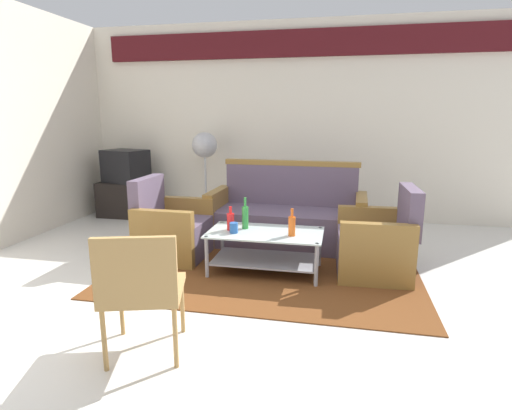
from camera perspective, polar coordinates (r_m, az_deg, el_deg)
name	(u,v)px	position (r m, az deg, el deg)	size (l,w,h in m)	color
ground_plane	(262,306)	(3.41, 0.81, -13.86)	(14.00, 14.00, 0.00)	silver
wall_back	(302,117)	(6.08, 6.46, 12.07)	(6.52, 0.19, 2.80)	silver
rug	(268,265)	(4.25, 1.69, -8.29)	(2.95, 2.26, 0.01)	brown
couch	(287,218)	(4.84, 4.31, -1.87)	(1.82, 0.80, 0.96)	#5B4C60
armchair_left	(172,231)	(4.51, -11.56, -3.52)	(0.71, 0.77, 0.85)	#5B4C60
armchair_right	(377,245)	(4.11, 16.48, -5.40)	(0.72, 0.78, 0.85)	#5B4C60
coffee_table	(265,246)	(3.99, 1.30, -5.66)	(1.10, 0.60, 0.40)	silver
bottle_green	(245,217)	(4.03, -1.52, -1.65)	(0.06, 0.06, 0.31)	#2D8C38
bottle_orange	(292,226)	(3.81, 5.01, -2.86)	(0.07, 0.07, 0.26)	#D85919
bottle_red	(231,221)	(4.00, -3.56, -2.25)	(0.07, 0.07, 0.23)	red
cup	(234,228)	(3.90, -3.12, -3.18)	(0.08, 0.08, 0.10)	#2659A5
tv_stand	(128,199)	(6.50, -17.40, 0.81)	(0.80, 0.50, 0.52)	black
television	(126,166)	(6.42, -17.67, 5.19)	(0.70, 0.59, 0.48)	black
pedestal_fan	(205,150)	(5.94, -7.14, 7.58)	(0.36, 0.36, 1.27)	#2D2D33
wicker_chair	(141,285)	(2.65, -15.73, -10.67)	(0.59, 0.59, 0.84)	#AD844C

